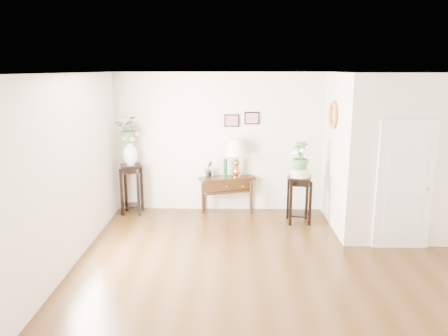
{
  "coord_description": "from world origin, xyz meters",
  "views": [
    {
      "loc": [
        -0.67,
        -5.97,
        2.85
      ],
      "look_at": [
        -0.78,
        1.3,
        1.2
      ],
      "focal_mm": 35.0,
      "sensor_mm": 36.0,
      "label": 1
    }
  ],
  "objects_px": {
    "plant_stand_b": "(299,200)",
    "table_lamp": "(237,160)",
    "console_table": "(227,194)",
    "plant_stand_a": "(132,189)"
  },
  "relations": [
    {
      "from": "console_table",
      "to": "plant_stand_b",
      "type": "relative_size",
      "value": 1.23
    },
    {
      "from": "plant_stand_a",
      "to": "plant_stand_b",
      "type": "xyz_separation_m",
      "value": [
        3.27,
        -0.48,
        -0.06
      ]
    },
    {
      "from": "console_table",
      "to": "plant_stand_b",
      "type": "distance_m",
      "value": 1.5
    },
    {
      "from": "table_lamp",
      "to": "plant_stand_a",
      "type": "xyz_separation_m",
      "value": [
        -2.1,
        -0.13,
        -0.58
      ]
    },
    {
      "from": "plant_stand_b",
      "to": "table_lamp",
      "type": "bearing_deg",
      "value": 152.59
    },
    {
      "from": "table_lamp",
      "to": "plant_stand_b",
      "type": "relative_size",
      "value": 0.88
    },
    {
      "from": "plant_stand_a",
      "to": "plant_stand_b",
      "type": "distance_m",
      "value": 3.31
    },
    {
      "from": "plant_stand_a",
      "to": "console_table",
      "type": "bearing_deg",
      "value": 3.97
    },
    {
      "from": "table_lamp",
      "to": "plant_stand_b",
      "type": "distance_m",
      "value": 1.47
    },
    {
      "from": "console_table",
      "to": "table_lamp",
      "type": "distance_m",
      "value": 0.74
    }
  ]
}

